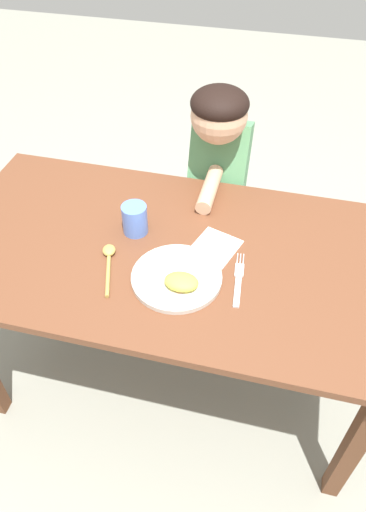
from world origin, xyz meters
name	(u,v)px	position (x,y,z in m)	size (l,w,h in m)	color
ground_plane	(175,378)	(0.00, 0.00, 0.00)	(8.00, 8.00, 0.00)	gray
dining_table	(173,271)	(0.00, 0.00, 0.64)	(1.42, 0.74, 0.73)	brown
plate	(178,278)	(0.05, -0.12, 0.75)	(0.26, 0.26, 0.05)	beige
fork	(238,281)	(0.21, -0.08, 0.74)	(0.04, 0.21, 0.01)	silver
spoon	(109,259)	(-0.17, -0.09, 0.74)	(0.09, 0.20, 0.02)	tan
drinking_cup	(135,219)	(-0.13, 0.05, 0.78)	(0.08, 0.08, 0.10)	#587FE1
person	(217,196)	(0.05, 0.47, 0.60)	(0.21, 0.42, 1.07)	#415072
napkin	(215,247)	(0.12, 0.04, 0.74)	(0.13, 0.14, 0.00)	white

